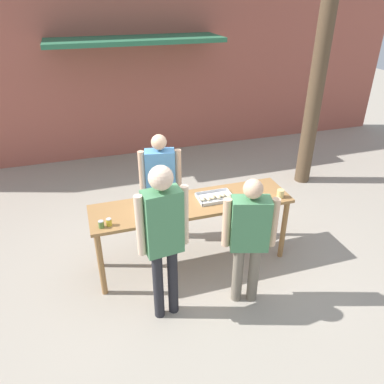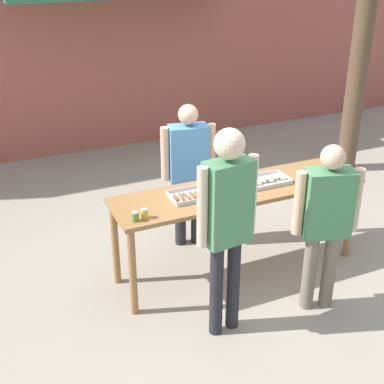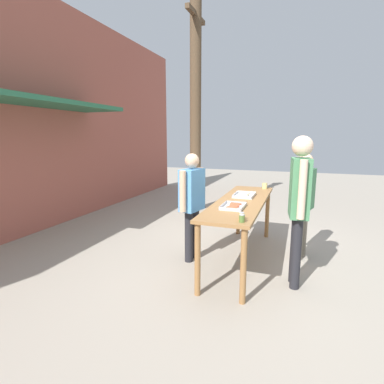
# 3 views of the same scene
# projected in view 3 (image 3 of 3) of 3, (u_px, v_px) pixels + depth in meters

# --- Properties ---
(ground_plane) EXTENTS (24.00, 24.00, 0.00)m
(ground_plane) POSITION_uv_depth(u_px,v_px,m) (239.00, 259.00, 4.51)
(ground_plane) COLOR #A39989
(building_facade_back) EXTENTS (12.00, 1.11, 4.50)m
(building_facade_back) POSITION_uv_depth(u_px,v_px,m) (26.00, 112.00, 5.43)
(building_facade_back) COLOR #A85647
(building_facade_back) RESTS_ON ground
(serving_table) EXTENTS (2.50, 0.66, 0.91)m
(serving_table) POSITION_uv_depth(u_px,v_px,m) (241.00, 208.00, 4.37)
(serving_table) COLOR olive
(serving_table) RESTS_ON ground
(food_tray_sausages) EXTENTS (0.41, 0.28, 0.04)m
(food_tray_sausages) POSITION_uv_depth(u_px,v_px,m) (233.00, 207.00, 3.89)
(food_tray_sausages) COLOR silver
(food_tray_sausages) RESTS_ON serving_table
(food_tray_buns) EXTENTS (0.44, 0.30, 0.06)m
(food_tray_buns) POSITION_uv_depth(u_px,v_px,m) (244.00, 195.00, 4.62)
(food_tray_buns) COLOR silver
(food_tray_buns) RESTS_ON serving_table
(condiment_jar_mustard) EXTENTS (0.06, 0.06, 0.09)m
(condiment_jar_mustard) POSITION_uv_depth(u_px,v_px,m) (242.00, 218.00, 3.23)
(condiment_jar_mustard) COLOR #567A38
(condiment_jar_mustard) RESTS_ON serving_table
(condiment_jar_ketchup) EXTENTS (0.06, 0.06, 0.09)m
(condiment_jar_ketchup) POSITION_uv_depth(u_px,v_px,m) (242.00, 216.00, 3.31)
(condiment_jar_ketchup) COLOR gold
(condiment_jar_ketchup) RESTS_ON serving_table
(beer_cup) EXTENTS (0.09, 0.09, 0.10)m
(beer_cup) POSITION_uv_depth(u_px,v_px,m) (265.00, 186.00, 5.29)
(beer_cup) COLOR #DBC67A
(beer_cup) RESTS_ON serving_table
(person_server_behind_table) EXTENTS (0.57, 0.29, 1.59)m
(person_server_behind_table) POSITION_uv_depth(u_px,v_px,m) (192.00, 198.00, 4.35)
(person_server_behind_table) COLOR #232328
(person_server_behind_table) RESTS_ON ground
(person_customer_holding_hotdog) EXTENTS (0.54, 0.25, 1.83)m
(person_customer_holding_hotdog) POSITION_uv_depth(u_px,v_px,m) (299.00, 197.00, 3.54)
(person_customer_holding_hotdog) COLOR #232328
(person_customer_holding_hotdog) RESTS_ON ground
(person_customer_with_cup) EXTENTS (0.57, 0.33, 1.58)m
(person_customer_with_cup) POSITION_uv_depth(u_px,v_px,m) (303.00, 197.00, 4.40)
(person_customer_with_cup) COLOR #756B5B
(person_customer_with_cup) RESTS_ON ground
(utility_pole) EXTENTS (1.10, 0.27, 5.14)m
(utility_pole) POSITION_uv_depth(u_px,v_px,m) (196.00, 102.00, 7.11)
(utility_pole) COLOR brown
(utility_pole) RESTS_ON ground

